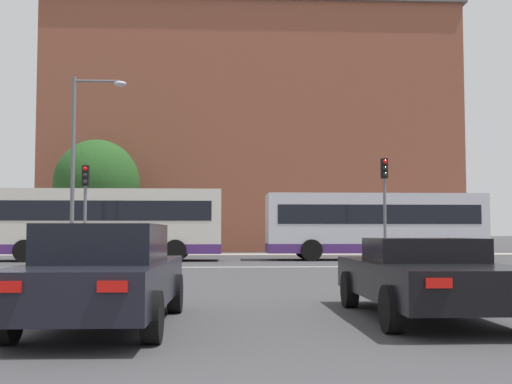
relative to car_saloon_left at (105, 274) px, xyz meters
The scene contains 12 objects.
stop_line_strip 15.49m from the car_saloon_left, 81.14° to the left, with size 9.54×0.30×0.01m, color silver.
far_pavement 29.27m from the car_saloon_left, 85.33° to the left, with size 70.60×2.50×0.01m, color #A09B91.
brick_civic_building 40.37m from the car_saloon_left, 84.35° to the left, with size 29.35×12.66×25.21m.
car_saloon_left is the anchor object (origin of this frame).
car_roadster_right 4.90m from the car_saloon_left, ahead, with size 2.10×4.76×1.24m.
bus_crossing_lead 23.09m from the car_saloon_left, 67.17° to the left, with size 10.39×2.66×3.16m.
bus_crossing_trailing 21.25m from the car_saloon_left, 100.28° to the left, with size 10.75×2.72×3.30m.
traffic_light_near_left 16.42m from the car_saloon_left, 103.08° to the left, with size 0.26×0.31×3.94m.
traffic_light_near_right 18.12m from the car_saloon_left, 63.07° to the left, with size 0.26×0.31×4.29m.
street_lamp_junction 17.19m from the car_saloon_left, 103.57° to the left, with size 2.15×0.36×7.52m.
pedestrian_waiting 29.31m from the car_saloon_left, 104.20° to the left, with size 0.45×0.35×1.73m.
tree_by_building 30.68m from the car_saloon_left, 101.33° to the left, with size 5.17×5.17×6.95m.
Camera 1 is at (-0.70, -3.52, 1.34)m, focal length 45.00 mm.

